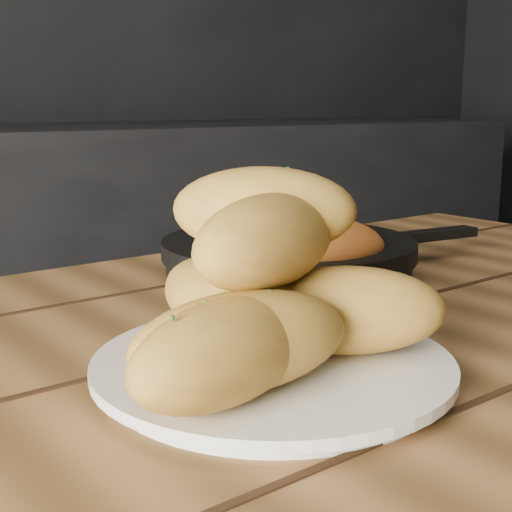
{
  "coord_description": "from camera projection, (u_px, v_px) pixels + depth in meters",
  "views": [
    {
      "loc": [
        -0.48,
        0.18,
        0.95
      ],
      "look_at": [
        -0.17,
        0.57,
        0.84
      ],
      "focal_mm": 50.0,
      "sensor_mm": 36.0,
      "label": 1
    }
  ],
  "objects": [
    {
      "name": "plate",
      "position": [
        273.0,
        368.0,
        0.52
      ],
      "size": [
        0.26,
        0.26,
        0.02
      ],
      "color": "white",
      "rests_on": "table"
    },
    {
      "name": "skillet",
      "position": [
        290.0,
        257.0,
        0.83
      ],
      "size": [
        0.43,
        0.29,
        0.05
      ],
      "color": "black",
      "rests_on": "table"
    },
    {
      "name": "table",
      "position": [
        288.0,
        506.0,
        0.53
      ],
      "size": [
        1.51,
        0.92,
        0.75
      ],
      "color": "brown",
      "rests_on": "ground"
    },
    {
      "name": "bowl",
      "position": [
        300.0,
        254.0,
        0.8
      ],
      "size": [
        0.22,
        0.22,
        0.08
      ],
      "color": "white",
      "rests_on": "table"
    },
    {
      "name": "bread_rolls",
      "position": [
        263.0,
        291.0,
        0.49
      ],
      "size": [
        0.28,
        0.22,
        0.14
      ],
      "color": "#B48232",
      "rests_on": "plate"
    },
    {
      "name": "counter",
      "position": [
        2.0,
        335.0,
        1.57
      ],
      "size": [
        2.8,
        0.6,
        0.9
      ],
      "primitive_type": "cube",
      "color": "black",
      "rests_on": "ground"
    }
  ]
}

